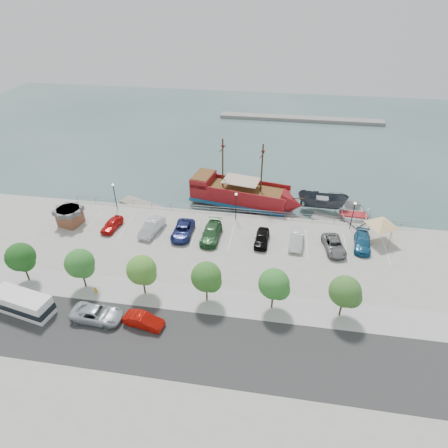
# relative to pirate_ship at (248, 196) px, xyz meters

# --- Properties ---
(ground) EXTENTS (160.00, 160.00, 0.00)m
(ground) POSITION_rel_pirate_ship_xyz_m (-1.14, -11.88, -1.86)
(ground) COLOR #385351
(land_slab) EXTENTS (100.00, 58.00, 1.20)m
(land_slab) POSITION_rel_pirate_ship_xyz_m (-1.14, -32.88, -1.46)
(land_slab) COLOR gray
(land_slab) RESTS_ON ground
(street) EXTENTS (100.00, 8.00, 0.04)m
(street) POSITION_rel_pirate_ship_xyz_m (-1.14, -27.88, -0.85)
(street) COLOR #313131
(street) RESTS_ON land_slab
(sidewalk) EXTENTS (100.00, 4.00, 0.05)m
(sidewalk) POSITION_rel_pirate_ship_xyz_m (-1.14, -21.88, -0.84)
(sidewalk) COLOR #A5A4A3
(sidewalk) RESTS_ON land_slab
(seawall_railing) EXTENTS (50.00, 0.06, 1.00)m
(seawall_railing) POSITION_rel_pirate_ship_xyz_m (-1.14, -4.08, -0.33)
(seawall_railing) COLOR slate
(seawall_railing) RESTS_ON land_slab
(far_shore) EXTENTS (40.00, 3.00, 0.80)m
(far_shore) POSITION_rel_pirate_ship_xyz_m (8.86, 43.12, -1.46)
(far_shore) COLOR gray
(far_shore) RESTS_ON ground
(pirate_ship) EXTENTS (17.85, 7.78, 11.09)m
(pirate_ship) POSITION_rel_pirate_ship_xyz_m (0.00, 0.00, 0.00)
(pirate_ship) COLOR maroon
(pirate_ship) RESTS_ON ground
(patrol_boat) EXTENTS (7.75, 3.76, 2.88)m
(patrol_boat) POSITION_rel_pirate_ship_xyz_m (11.37, 0.47, -0.42)
(patrol_boat) COLOR #3B4048
(patrol_boat) RESTS_ON ground
(speedboat) EXTENTS (6.01, 8.15, 1.63)m
(speedboat) POSITION_rel_pirate_ship_xyz_m (15.85, -1.68, -1.04)
(speedboat) COLOR silver
(speedboat) RESTS_ON ground
(dock_west) EXTENTS (8.08, 5.05, 0.45)m
(dock_west) POSITION_rel_pirate_ship_xyz_m (-16.16, -2.68, -1.63)
(dock_west) COLOR gray
(dock_west) RESTS_ON ground
(dock_mid) EXTENTS (8.11, 4.77, 0.45)m
(dock_mid) POSITION_rel_pirate_ship_xyz_m (5.76, -2.68, -1.63)
(dock_mid) COLOR gray
(dock_mid) RESTS_ON ground
(dock_east) EXTENTS (7.97, 4.47, 0.44)m
(dock_east) POSITION_rel_pirate_ship_xyz_m (13.71, -2.68, -1.64)
(dock_east) COLOR gray
(dock_east) RESTS_ON ground
(shed) EXTENTS (3.63, 3.63, 2.50)m
(shed) POSITION_rel_pirate_ship_xyz_m (-23.96, -10.21, 0.48)
(shed) COLOR brown
(shed) RESTS_ON land_slab
(canopy_tent) EXTENTS (5.75, 5.75, 3.84)m
(canopy_tent) POSITION_rel_pirate_ship_xyz_m (18.21, -7.50, 2.48)
(canopy_tent) COLOR slate
(canopy_tent) RESTS_ON land_slab
(street_van) EXTENTS (5.39, 2.65, 1.47)m
(street_van) POSITION_rel_pirate_ship_xyz_m (-12.72, -26.25, -0.12)
(street_van) COLOR #B1BAC0
(street_van) RESTS_ON street
(street_sedan) EXTENTS (4.33, 2.11, 1.37)m
(street_sedan) POSITION_rel_pirate_ship_xyz_m (-7.74, -26.28, -0.17)
(street_sedan) COLOR #AE0D06
(street_sedan) RESTS_ON street
(shuttle_bus) EXTENTS (6.79, 3.50, 2.28)m
(shuttle_bus) POSITION_rel_pirate_ship_xyz_m (-20.70, -26.38, 0.25)
(shuttle_bus) COLOR white
(shuttle_bus) RESTS_ON street
(fire_hydrant) EXTENTS (0.25, 0.25, 0.72)m
(fire_hydrant) POSITION_rel_pirate_ship_xyz_m (-14.54, -22.68, -0.47)
(fire_hydrant) COLOR orange
(fire_hydrant) RESTS_ON sidewalk
(lamp_post_left) EXTENTS (0.36, 0.36, 4.28)m
(lamp_post_left) POSITION_rel_pirate_ship_xyz_m (-19.14, -5.38, 2.08)
(lamp_post_left) COLOR black
(lamp_post_left) RESTS_ON land_slab
(lamp_post_mid) EXTENTS (0.36, 0.36, 4.28)m
(lamp_post_mid) POSITION_rel_pirate_ship_xyz_m (-1.14, -5.38, 2.08)
(lamp_post_mid) COLOR black
(lamp_post_mid) RESTS_ON land_slab
(lamp_post_right) EXTENTS (0.36, 0.36, 4.28)m
(lamp_post_right) POSITION_rel_pirate_ship_xyz_m (14.86, -5.38, 2.08)
(lamp_post_right) COLOR black
(lamp_post_right) RESTS_ON land_slab
(tree_a) EXTENTS (3.30, 3.20, 5.00)m
(tree_a) POSITION_rel_pirate_ship_xyz_m (-23.00, -21.95, 2.44)
(tree_a) COLOR #473321
(tree_a) RESTS_ON sidewalk
(tree_b) EXTENTS (3.30, 3.20, 5.00)m
(tree_b) POSITION_rel_pirate_ship_xyz_m (-16.00, -21.95, 2.44)
(tree_b) COLOR #473321
(tree_b) RESTS_ON sidewalk
(tree_c) EXTENTS (3.30, 3.20, 5.00)m
(tree_c) POSITION_rel_pirate_ship_xyz_m (-9.00, -21.95, 2.44)
(tree_c) COLOR #473321
(tree_c) RESTS_ON sidewalk
(tree_d) EXTENTS (3.30, 3.20, 5.00)m
(tree_d) POSITION_rel_pirate_ship_xyz_m (-2.00, -21.95, 2.44)
(tree_d) COLOR #473321
(tree_d) RESTS_ON sidewalk
(tree_e) EXTENTS (3.30, 3.20, 5.00)m
(tree_e) POSITION_rel_pirate_ship_xyz_m (5.00, -21.95, 2.44)
(tree_e) COLOR #473321
(tree_e) RESTS_ON sidewalk
(tree_f) EXTENTS (3.30, 3.20, 5.00)m
(tree_f) POSITION_rel_pirate_ship_xyz_m (12.00, -21.95, 2.44)
(tree_f) COLOR #473321
(tree_f) RESTS_ON sidewalk
(parked_car_a) EXTENTS (2.24, 4.30, 1.40)m
(parked_car_a) POSITION_rel_pirate_ship_xyz_m (-17.75, -10.46, -0.16)
(parked_car_a) COLOR red
(parked_car_a) RESTS_ON land_slab
(parked_car_b) EXTENTS (2.69, 5.28, 1.66)m
(parked_car_b) POSITION_rel_pirate_ship_xyz_m (-12.01, -10.38, -0.03)
(parked_car_b) COLOR silver
(parked_car_b) RESTS_ON land_slab
(parked_car_c) EXTENTS (2.50, 5.36, 1.49)m
(parked_car_c) POSITION_rel_pirate_ship_xyz_m (-7.69, -10.43, -0.11)
(parked_car_c) COLOR navy
(parked_car_c) RESTS_ON land_slab
(parked_car_d) EXTENTS (2.47, 5.69, 1.63)m
(parked_car_d) POSITION_rel_pirate_ship_xyz_m (-3.75, -10.55, -0.04)
(parked_car_d) COLOR #29582E
(parked_car_d) RESTS_ON land_slab
(parked_car_e) EXTENTS (2.00, 4.50, 1.50)m
(parked_car_e) POSITION_rel_pirate_ship_xyz_m (2.99, -10.55, -0.11)
(parked_car_e) COLOR black
(parked_car_e) RESTS_ON land_slab
(parked_car_f) EXTENTS (1.92, 4.88, 1.58)m
(parked_car_f) POSITION_rel_pirate_ship_xyz_m (7.40, -10.07, -0.07)
(parked_car_f) COLOR white
(parked_car_f) RESTS_ON land_slab
(parked_car_g) EXTENTS (3.16, 5.34, 1.39)m
(parked_car_g) POSITION_rel_pirate_ship_xyz_m (12.20, -10.62, -0.16)
(parked_car_g) COLOR slate
(parked_car_g) RESTS_ON land_slab
(parked_car_h) EXTENTS (2.63, 5.18, 1.44)m
(parked_car_h) POSITION_rel_pirate_ship_xyz_m (15.87, -9.40, -0.14)
(parked_car_h) COLOR #1C5B83
(parked_car_h) RESTS_ON land_slab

